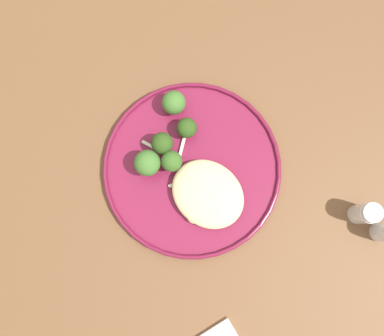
% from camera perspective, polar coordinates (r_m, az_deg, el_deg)
% --- Properties ---
extents(ground, '(6.00, 6.00, 0.00)m').
position_cam_1_polar(ground, '(1.47, 0.16, -5.66)').
color(ground, '#665B51').
extents(wooden_dining_table, '(1.40, 1.00, 0.74)m').
position_cam_1_polar(wooden_dining_table, '(0.81, 0.29, -3.50)').
color(wooden_dining_table, brown).
rests_on(wooden_dining_table, ground).
extents(dinner_plate, '(0.29, 0.29, 0.02)m').
position_cam_1_polar(dinner_plate, '(0.72, -0.00, -0.13)').
color(dinner_plate, maroon).
rests_on(dinner_plate, wooden_dining_table).
extents(noodle_bed, '(0.12, 0.10, 0.03)m').
position_cam_1_polar(noodle_bed, '(0.70, 2.05, -3.34)').
color(noodle_bed, beige).
rests_on(noodle_bed, dinner_plate).
extents(seared_scallop_left_edge, '(0.03, 0.03, 0.01)m').
position_cam_1_polar(seared_scallop_left_edge, '(0.71, 2.52, -4.12)').
color(seared_scallop_left_edge, beige).
rests_on(seared_scallop_left_edge, dinner_plate).
extents(seared_scallop_rear_pale, '(0.03, 0.03, 0.01)m').
position_cam_1_polar(seared_scallop_rear_pale, '(0.71, -0.78, -2.67)').
color(seared_scallop_rear_pale, '#E5C689').
rests_on(seared_scallop_rear_pale, dinner_plate).
extents(seared_scallop_center_golden, '(0.03, 0.03, 0.01)m').
position_cam_1_polar(seared_scallop_center_golden, '(0.71, 0.58, -3.97)').
color(seared_scallop_center_golden, '#E5C689').
rests_on(seared_scallop_center_golden, dinner_plate).
extents(seared_scallop_right_edge, '(0.02, 0.02, 0.01)m').
position_cam_1_polar(seared_scallop_right_edge, '(0.71, 0.38, -6.15)').
color(seared_scallop_right_edge, '#E5C689').
rests_on(seared_scallop_right_edge, dinner_plate).
extents(broccoli_floret_left_leaning, '(0.04, 0.04, 0.05)m').
position_cam_1_polar(broccoli_floret_left_leaning, '(0.72, -2.35, 8.35)').
color(broccoli_floret_left_leaning, '#89A356').
rests_on(broccoli_floret_left_leaning, dinner_plate).
extents(broccoli_floret_near_rim, '(0.04, 0.04, 0.06)m').
position_cam_1_polar(broccoli_floret_near_rim, '(0.69, -5.75, 0.63)').
color(broccoli_floret_near_rim, '#89A356').
rests_on(broccoli_floret_near_rim, dinner_plate).
extents(broccoli_floret_tall_stalk, '(0.03, 0.03, 0.04)m').
position_cam_1_polar(broccoli_floret_tall_stalk, '(0.71, -0.68, 5.14)').
color(broccoli_floret_tall_stalk, '#89A356').
rests_on(broccoli_floret_tall_stalk, dinner_plate).
extents(broccoli_floret_rear_charred, '(0.03, 0.03, 0.05)m').
position_cam_1_polar(broccoli_floret_rear_charred, '(0.69, -2.63, 0.86)').
color(broccoli_floret_rear_charred, '#89A356').
rests_on(broccoli_floret_rear_charred, dinner_plate).
extents(broccoli_floret_beside_noodles, '(0.03, 0.03, 0.05)m').
position_cam_1_polar(broccoli_floret_beside_noodles, '(0.70, -3.83, 3.17)').
color(broccoli_floret_beside_noodles, '#7A994C').
rests_on(broccoli_floret_beside_noodles, dinner_plate).
extents(onion_sliver_pale_crescent, '(0.04, 0.01, 0.00)m').
position_cam_1_polar(onion_sliver_pale_crescent, '(0.73, -4.92, 2.61)').
color(onion_sliver_pale_crescent, silver).
rests_on(onion_sliver_pale_crescent, dinner_plate).
extents(onion_sliver_curled_piece, '(0.03, 0.05, 0.00)m').
position_cam_1_polar(onion_sliver_curled_piece, '(0.73, -1.07, 3.55)').
color(onion_sliver_curled_piece, silver).
rests_on(onion_sliver_curled_piece, dinner_plate).
extents(onion_sliver_short_strip, '(0.03, 0.05, 0.00)m').
position_cam_1_polar(onion_sliver_short_strip, '(0.72, -1.05, -1.43)').
color(onion_sliver_short_strip, silver).
rests_on(onion_sliver_short_strip, dinner_plate).
extents(salt_shaker, '(0.03, 0.03, 0.07)m').
position_cam_1_polar(salt_shaker, '(0.74, 21.26, -5.46)').
color(salt_shaker, white).
rests_on(salt_shaker, wooden_dining_table).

